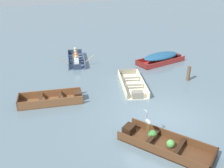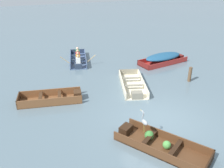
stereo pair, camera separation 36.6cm
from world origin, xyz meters
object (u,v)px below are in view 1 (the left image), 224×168
skiff_wooden_brown_near_moored (54,99)px  skiff_cream_far_moored (133,85)px  rowboat_slate_blue_with_crew (76,59)px  heron_on_dinghy (148,121)px  skiff_red_mid_moored (161,57)px  dinghy_dark_varnish_foreground (161,142)px  mooring_post (189,73)px

skiff_wooden_brown_near_moored → skiff_cream_far_moored: bearing=-1.0°
rowboat_slate_blue_with_crew → heron_on_dinghy: size_ratio=4.13×
heron_on_dinghy → skiff_red_mid_moored: bearing=52.6°
skiff_cream_far_moored → rowboat_slate_blue_with_crew: size_ratio=0.99×
heron_on_dinghy → skiff_cream_far_moored: bearing=68.4°
dinghy_dark_varnish_foreground → heron_on_dinghy: heron_on_dinghy is taller
rowboat_slate_blue_with_crew → skiff_cream_far_moored: bearing=-71.2°
rowboat_slate_blue_with_crew → mooring_post: size_ratio=4.10×
skiff_wooden_brown_near_moored → skiff_cream_far_moored: (4.24, -0.07, -0.02)m
skiff_wooden_brown_near_moored → skiff_red_mid_moored: (7.87, 2.61, 0.23)m
heron_on_dinghy → mooring_post: 6.35m
dinghy_dark_varnish_foreground → rowboat_slate_blue_with_crew: (-0.32, 9.75, 0.10)m
skiff_cream_far_moored → heron_on_dinghy: size_ratio=4.10×
skiff_cream_far_moored → mooring_post: (3.35, -0.46, 0.30)m
dinghy_dark_varnish_foreground → skiff_cream_far_moored: bearing=73.8°
skiff_red_mid_moored → rowboat_slate_blue_with_crew: size_ratio=1.02×
heron_on_dinghy → mooring_post: (5.05, 3.83, -0.43)m
skiff_red_mid_moored → skiff_cream_far_moored: skiff_red_mid_moored is taller
dinghy_dark_varnish_foreground → skiff_cream_far_moored: 4.95m
dinghy_dark_varnish_foreground → mooring_post: mooring_post is taller
skiff_red_mid_moored → skiff_cream_far_moored: bearing=-143.5°
skiff_cream_far_moored → mooring_post: 3.39m
skiff_cream_far_moored → mooring_post: bearing=-7.8°
skiff_wooden_brown_near_moored → mooring_post: (7.59, -0.53, 0.28)m
skiff_cream_far_moored → mooring_post: mooring_post is taller
skiff_red_mid_moored → rowboat_slate_blue_with_crew: 5.80m
skiff_red_mid_moored → mooring_post: (-0.28, -3.14, 0.04)m
skiff_red_mid_moored → heron_on_dinghy: 8.78m
heron_on_dinghy → dinghy_dark_varnish_foreground: bearing=-55.7°
dinghy_dark_varnish_foreground → skiff_red_mid_moored: skiff_red_mid_moored is taller
dinghy_dark_varnish_foreground → rowboat_slate_blue_with_crew: bearing=91.9°
skiff_wooden_brown_near_moored → heron_on_dinghy: heron_on_dinghy is taller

